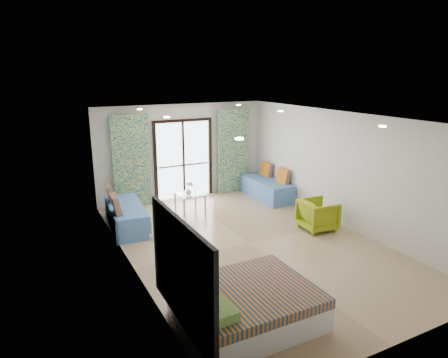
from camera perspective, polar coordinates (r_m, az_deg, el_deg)
name	(u,v)px	position (r m, az deg, el deg)	size (l,w,h in m)	color
floor	(249,243)	(8.70, 3.59, -9.15)	(5.00, 7.50, 0.01)	#937758
ceiling	(251,117)	(7.98, 3.91, 8.82)	(5.00, 7.50, 0.01)	silver
wall_back	(183,151)	(11.53, -5.90, 3.93)	(5.00, 0.01, 2.70)	silver
wall_front	(404,255)	(5.57, 24.28, -9.82)	(5.00, 0.01, 2.70)	silver
wall_left	(130,200)	(7.32, -13.31, -2.97)	(0.01, 7.50, 2.70)	silver
wall_right	(342,170)	(9.73, 16.48, 1.29)	(0.01, 7.50, 2.70)	silver
balcony_door	(183,155)	(11.52, -5.83, 3.46)	(1.76, 0.08, 2.28)	black
balcony_rail	(183,165)	(11.59, -5.81, 1.98)	(1.52, 0.03, 0.04)	#595451
curtain_left	(131,162)	(10.92, -13.12, 2.45)	(1.00, 0.10, 2.50)	silver
curtain_right	(233,151)	(12.03, 1.33, 4.00)	(1.00, 0.10, 2.50)	silver
downlight_a	(239,139)	(5.57, 2.18, 5.79)	(0.12, 0.12, 0.02)	#FFE0B2
downlight_b	(383,126)	(7.35, 21.71, 7.01)	(0.12, 0.12, 0.02)	#FFE0B2
downlight_c	(167,117)	(8.29, -8.17, 8.73)	(0.12, 0.12, 0.02)	#FFE0B2
downlight_d	(280,111)	(9.58, 8.06, 9.58)	(0.12, 0.12, 0.02)	#FFE0B2
downlight_e	(140,109)	(10.19, -11.96, 9.73)	(0.12, 0.12, 0.02)	#FFE0B2
downlight_f	(239,105)	(11.27, 2.10, 10.53)	(0.12, 0.12, 0.02)	#FFE0B2
headboard	(181,272)	(5.35, -6.18, -13.14)	(0.06, 2.10, 1.50)	black
switch_plate	(151,238)	(6.41, -10.37, -8.30)	(0.02, 0.10, 0.10)	silver
bed	(246,305)	(6.11, 3.09, -17.56)	(1.93, 1.58, 0.67)	silver
daybed_left	(126,215)	(9.70, -13.88, -5.05)	(0.91, 2.01, 0.96)	#4870AC
daybed_right	(267,188)	(11.69, 6.15, -1.26)	(0.78, 1.91, 0.94)	#4870AC
coffee_table	(190,195)	(10.57, -4.89, -2.36)	(0.71, 0.71, 0.79)	silver
vase	(189,191)	(10.48, -5.09, -1.78)	(0.16, 0.17, 0.16)	white
armchair	(318,213)	(9.54, 13.27, -4.80)	(0.75, 0.70, 0.77)	#8D9E14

